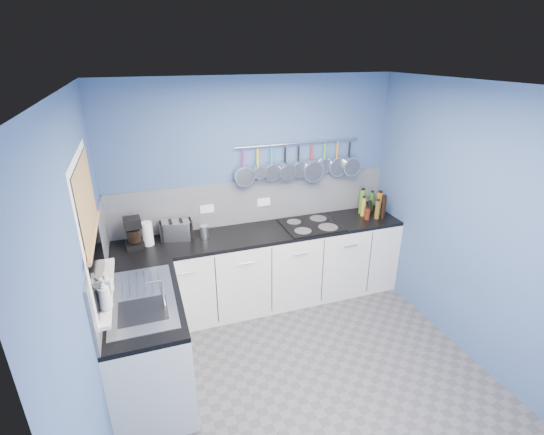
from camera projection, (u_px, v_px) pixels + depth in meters
floor at (304, 373)px, 3.65m from camera, size 3.20×3.00×0.02m
ceiling at (315, 85)px, 2.66m from camera, size 3.20×3.00×0.02m
wall_back at (254, 192)px, 4.47m from camera, size 3.20×0.02×2.50m
wall_front at (440, 396)px, 1.84m from camera, size 3.20×0.02×2.50m
wall_left at (89, 288)px, 2.68m from camera, size 0.02×3.00×2.50m
wall_right at (470, 225)px, 3.64m from camera, size 0.02×3.00×2.50m
backsplash_back at (255, 201)px, 4.49m from camera, size 3.20×0.02×0.50m
backsplash_left at (100, 259)px, 3.24m from camera, size 0.02×1.80×0.50m
cabinet_run_back at (263, 269)px, 4.52m from camera, size 3.20×0.60×0.86m
worktop_back at (263, 233)px, 4.35m from camera, size 3.20×0.60×0.04m
cabinet_run_left at (149, 345)px, 3.35m from camera, size 0.60×1.20×0.86m
worktop_left at (142, 301)px, 3.17m from camera, size 0.60×1.20×0.04m
window_frame at (90, 229)px, 2.83m from camera, size 0.01×1.00×1.10m
window_glass at (91, 229)px, 2.83m from camera, size 0.01×0.90×1.00m
bamboo_blind at (86, 199)px, 2.75m from camera, size 0.01×0.90×0.55m
window_sill at (106, 290)px, 3.04m from camera, size 0.10×0.98×0.03m
sink_unit at (142, 298)px, 3.16m from camera, size 0.50×0.95×0.01m
mixer_tap at (163, 293)px, 3.01m from camera, size 0.12×0.08×0.26m
socket_left at (207, 209)px, 4.32m from camera, size 0.15×0.01×0.09m
socket_right at (264, 202)px, 4.52m from camera, size 0.15×0.01×0.09m
pot_rail at (299, 143)px, 4.36m from camera, size 1.45×0.02×0.02m
soap_bottle_a at (104, 294)px, 2.75m from camera, size 0.12×0.12×0.24m
soap_bottle_b at (106, 282)px, 2.95m from camera, size 0.09×0.09×0.17m
paper_towel at (147, 234)px, 3.99m from camera, size 0.13×0.13×0.25m
coffee_maker at (133, 233)px, 3.93m from camera, size 0.19×0.21×0.31m
toaster at (176, 230)px, 4.14m from camera, size 0.33×0.24×0.19m
canister at (204, 232)px, 4.17m from camera, size 0.09×0.09×0.13m
hob at (311, 225)px, 4.48m from camera, size 0.63×0.55×0.01m
pan_0 at (244, 167)px, 4.24m from camera, size 0.23×0.08×0.42m
pan_1 at (258, 162)px, 4.28m from camera, size 0.15×0.12×0.34m
pan_2 at (272, 163)px, 4.33m from camera, size 0.20×0.08×0.39m
pan_3 at (285, 162)px, 4.38m from camera, size 0.19×0.12×0.38m
pan_4 at (299, 160)px, 4.43m from camera, size 0.18×0.08×0.37m
pan_5 at (312, 162)px, 4.49m from camera, size 0.25×0.11×0.44m
pan_6 at (324, 157)px, 4.52m from camera, size 0.17×0.06×0.36m
pan_7 at (337, 158)px, 4.57m from camera, size 0.22×0.08×0.41m
pan_8 at (349, 157)px, 4.62m from camera, size 0.22×0.12×0.41m
condiment_0 at (371, 202)px, 4.83m from camera, size 0.05×0.05×0.24m
condiment_1 at (366, 207)px, 4.84m from camera, size 0.07×0.07×0.11m
condiment_2 at (362, 202)px, 4.76m from camera, size 0.06×0.06×0.29m
condiment_3 at (379, 203)px, 4.74m from camera, size 0.07×0.07×0.27m
condiment_4 at (369, 209)px, 4.73m from camera, size 0.06×0.06×0.16m
condiment_5 at (363, 207)px, 4.70m from camera, size 0.05×0.05×0.22m
condiment_6 at (383, 207)px, 4.64m from camera, size 0.06×0.06×0.26m
condiment_7 at (377, 210)px, 4.62m from camera, size 0.06×0.06×0.22m
condiment_8 at (367, 214)px, 4.62m from camera, size 0.06×0.06×0.14m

